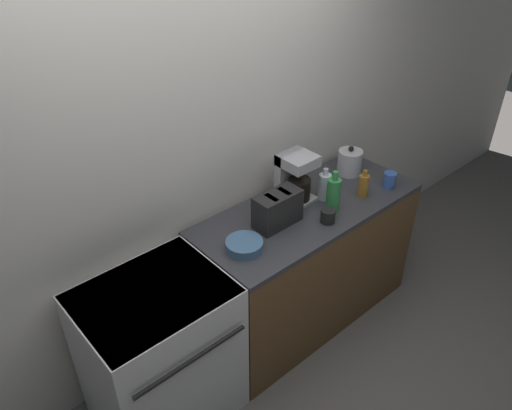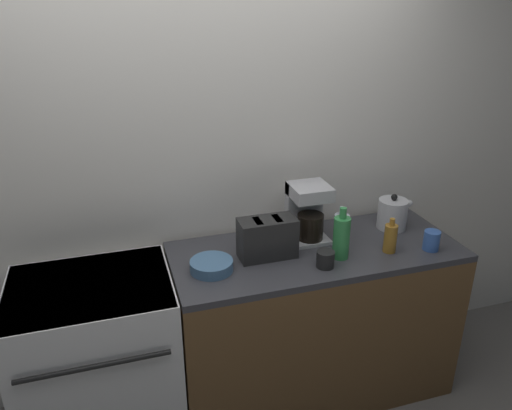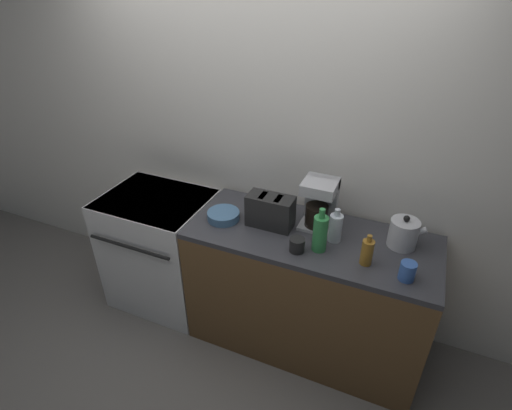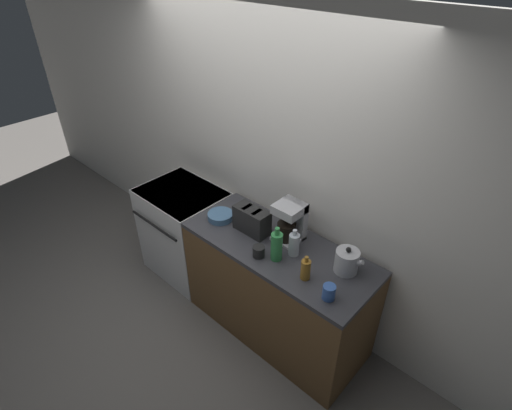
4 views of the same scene
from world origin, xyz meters
name	(u,v)px [view 4 (image 4 of 4)]	position (x,y,z in m)	size (l,w,h in m)	color
ground_plane	(207,314)	(0.00, 0.00, 0.00)	(12.00, 12.00, 0.00)	slate
wall_back	(258,162)	(0.00, 0.69, 1.30)	(8.00, 0.05, 2.60)	silver
stove	(185,231)	(-0.61, 0.30, 0.47)	(0.76, 0.64, 0.92)	silver
counter_block	(277,289)	(0.55, 0.32, 0.46)	(1.54, 0.64, 0.92)	brown
kettle	(347,261)	(1.06, 0.43, 1.01)	(0.21, 0.17, 0.21)	silver
toaster	(252,220)	(0.27, 0.32, 1.03)	(0.29, 0.14, 0.21)	black
coffee_maker	(291,221)	(0.55, 0.46, 1.09)	(0.20, 0.21, 0.32)	#B7B7BC
bottle_green	(277,246)	(0.63, 0.20, 1.04)	(0.08, 0.08, 0.28)	#338C47
bottle_clear	(294,244)	(0.69, 0.32, 1.02)	(0.08, 0.08, 0.22)	silver
bottle_amber	(306,269)	(0.90, 0.18, 1.00)	(0.07, 0.07, 0.19)	#9E6B23
cup_blue	(329,292)	(1.12, 0.13, 0.98)	(0.08, 0.08, 0.11)	#3860B2
cup_black	(259,251)	(0.51, 0.13, 0.97)	(0.09, 0.09, 0.08)	black
bowl	(220,216)	(-0.03, 0.26, 0.95)	(0.21, 0.21, 0.05)	teal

